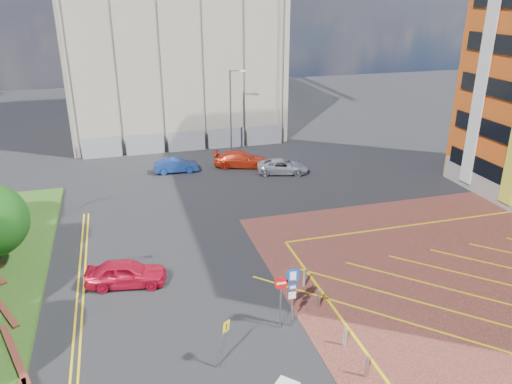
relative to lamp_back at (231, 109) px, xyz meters
name	(u,v)px	position (x,y,z in m)	size (l,w,h in m)	color
ground	(288,341)	(-4.08, -28.00, -4.36)	(140.00, 140.00, 0.00)	black
retaining_wall	(10,357)	(-15.88, -26.00, -4.16)	(6.06, 20.33, 0.40)	brown
lamp_back	(231,109)	(0.00, 0.00, 0.00)	(1.53, 0.16, 8.00)	#9EA0A8
sign_cluster	(288,291)	(-3.78, -27.02, -2.41)	(1.17, 0.12, 3.20)	#9EA0A8
warning_sign	(223,338)	(-7.21, -28.80, -2.93)	(0.70, 0.41, 2.25)	#9EA0A8
bollard_row	(352,347)	(-1.78, -29.67, -3.89)	(0.14, 11.14, 0.90)	#9EA0A8
construction_building	(168,27)	(-4.08, 12.00, 6.64)	(21.20, 19.20, 22.00)	gray
construction_fence	(197,140)	(-3.08, 2.00, -3.36)	(21.60, 0.06, 2.00)	gray
car_red_left	(126,273)	(-10.84, -21.24, -3.64)	(1.69, 4.21, 1.43)	red
car_blue_back	(176,165)	(-5.91, -3.94, -3.74)	(1.32, 3.77, 1.24)	navy
car_red_back	(241,159)	(-0.14, -4.09, -3.65)	(1.98, 4.88, 1.42)	red
car_silver_back	(283,166)	(2.90, -6.75, -3.75)	(2.04, 4.42, 1.23)	silver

